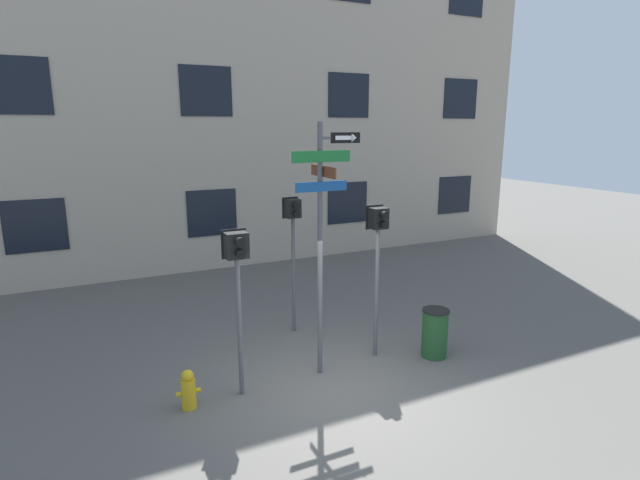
{
  "coord_description": "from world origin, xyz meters",
  "views": [
    {
      "loc": [
        -3.65,
        -6.75,
        4.42
      ],
      "look_at": [
        0.03,
        0.83,
        2.5
      ],
      "focal_mm": 28.0,
      "sensor_mm": 36.0,
      "label": 1
    }
  ],
  "objects_px": {
    "street_sign_pole": "(323,226)",
    "fire_hydrant": "(188,390)",
    "pedestrian_signal_right": "(378,241)",
    "trash_bin": "(435,333)",
    "pedestrian_signal_left": "(237,266)",
    "pedestrian_signal_across": "(293,229)"
  },
  "relations": [
    {
      "from": "pedestrian_signal_across",
      "to": "street_sign_pole",
      "type": "bearing_deg",
      "value": -97.95
    },
    {
      "from": "street_sign_pole",
      "to": "trash_bin",
      "type": "relative_size",
      "value": 4.66
    },
    {
      "from": "street_sign_pole",
      "to": "pedestrian_signal_across",
      "type": "xyz_separation_m",
      "value": [
        0.28,
        2.0,
        -0.45
      ]
    },
    {
      "from": "pedestrian_signal_across",
      "to": "fire_hydrant",
      "type": "distance_m",
      "value": 4.01
    },
    {
      "from": "pedestrian_signal_right",
      "to": "trash_bin",
      "type": "bearing_deg",
      "value": -27.55
    },
    {
      "from": "street_sign_pole",
      "to": "trash_bin",
      "type": "height_order",
      "value": "street_sign_pole"
    },
    {
      "from": "pedestrian_signal_right",
      "to": "pedestrian_signal_left",
      "type": "bearing_deg",
      "value": -174.48
    },
    {
      "from": "fire_hydrant",
      "to": "pedestrian_signal_right",
      "type": "bearing_deg",
      "value": 4.88
    },
    {
      "from": "pedestrian_signal_right",
      "to": "pedestrian_signal_across",
      "type": "xyz_separation_m",
      "value": [
        -0.96,
        1.83,
        -0.02
      ]
    },
    {
      "from": "pedestrian_signal_right",
      "to": "pedestrian_signal_across",
      "type": "distance_m",
      "value": 2.07
    },
    {
      "from": "pedestrian_signal_left",
      "to": "fire_hydrant",
      "type": "bearing_deg",
      "value": -177.15
    },
    {
      "from": "street_sign_pole",
      "to": "fire_hydrant",
      "type": "xyz_separation_m",
      "value": [
        -2.47,
        -0.14,
        -2.43
      ]
    },
    {
      "from": "pedestrian_signal_left",
      "to": "pedestrian_signal_across",
      "type": "bearing_deg",
      "value": 48.62
    },
    {
      "from": "trash_bin",
      "to": "fire_hydrant",
      "type": "bearing_deg",
      "value": 177.37
    },
    {
      "from": "pedestrian_signal_left",
      "to": "trash_bin",
      "type": "xyz_separation_m",
      "value": [
        3.84,
        -0.26,
        -1.77
      ]
    },
    {
      "from": "street_sign_pole",
      "to": "fire_hydrant",
      "type": "distance_m",
      "value": 3.47
    },
    {
      "from": "street_sign_pole",
      "to": "pedestrian_signal_across",
      "type": "bearing_deg",
      "value": 82.05
    },
    {
      "from": "pedestrian_signal_left",
      "to": "fire_hydrant",
      "type": "distance_m",
      "value": 2.13
    },
    {
      "from": "street_sign_pole",
      "to": "trash_bin",
      "type": "xyz_separation_m",
      "value": [
        2.27,
        -0.36,
        -2.27
      ]
    },
    {
      "from": "trash_bin",
      "to": "pedestrian_signal_right",
      "type": "bearing_deg",
      "value": 152.45
    },
    {
      "from": "street_sign_pole",
      "to": "pedestrian_signal_right",
      "type": "xyz_separation_m",
      "value": [
        1.24,
        0.17,
        -0.42
      ]
    },
    {
      "from": "street_sign_pole",
      "to": "pedestrian_signal_left",
      "type": "relative_size",
      "value": 1.59
    }
  ]
}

